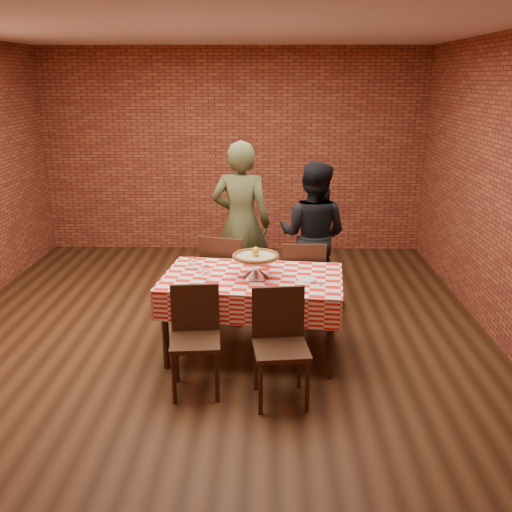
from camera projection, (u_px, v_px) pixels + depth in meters
name	position (u px, v px, depth m)	size (l,w,h in m)	color
ground	(217.00, 332.00, 5.82)	(6.00, 6.00, 0.00)	black
back_wall	(233.00, 152.00, 8.24)	(5.50, 5.50, 0.00)	maroon
table	(252.00, 315.00, 5.28)	(1.59, 0.96, 0.75)	#351E12
tablecloth	(252.00, 290.00, 5.21)	(1.63, 0.99, 0.27)	red
pizza_stand	(256.00, 267.00, 5.12)	(0.42, 0.42, 0.19)	silver
pizza	(256.00, 257.00, 5.09)	(0.42, 0.42, 0.03)	beige
lemon	(256.00, 251.00, 5.07)	(0.07, 0.07, 0.09)	yellow
water_glass_left	(206.00, 272.00, 5.09)	(0.07, 0.07, 0.11)	white
water_glass_right	(192.00, 263.00, 5.35)	(0.07, 0.07, 0.11)	white
side_plate	(307.00, 279.00, 5.06)	(0.17, 0.17, 0.01)	white
sweetener_packet_a	(319.00, 285.00, 4.93)	(0.05, 0.04, 0.01)	white
sweetener_packet_b	(323.00, 286.00, 4.93)	(0.05, 0.04, 0.01)	white
condiment_caddy	(265.00, 259.00, 5.41)	(0.10, 0.08, 0.14)	silver
chair_near_left	(195.00, 343.00, 4.58)	(0.40, 0.40, 0.88)	#351E12
chair_near_right	(281.00, 349.00, 4.45)	(0.42, 0.42, 0.90)	#351E12
chair_far_left	(228.00, 276.00, 6.04)	(0.46, 0.46, 0.94)	#351E12
chair_far_right	(302.00, 281.00, 5.91)	(0.44, 0.44, 0.92)	#351E12
diner_olive	(241.00, 223.00, 6.41)	(0.67, 0.44, 1.83)	#4C512D
diner_black	(313.00, 236.00, 6.29)	(0.79, 0.62, 1.63)	black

